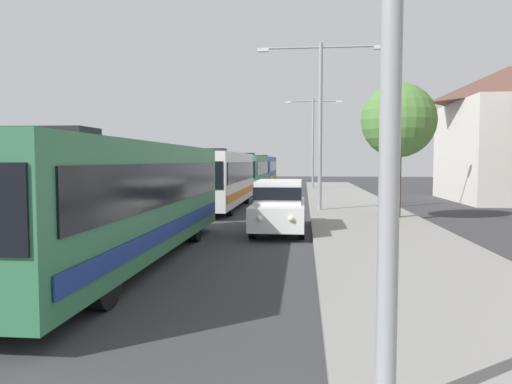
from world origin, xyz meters
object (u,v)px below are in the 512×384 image
(bus_fourth_in_line, at_px, (262,169))
(white_suv, at_px, (279,204))
(bus_lead, at_px, (123,197))
(roadside_tree, at_px, (398,121))
(bus_second_in_line, at_px, (220,178))
(streetlamp_mid, at_px, (320,108))
(bus_middle, at_px, (248,172))
(streetlamp_far, at_px, (313,134))

(bus_fourth_in_line, relative_size, white_suv, 2.35)
(bus_lead, bearing_deg, bus_fourth_in_line, 90.00)
(bus_lead, relative_size, roadside_tree, 2.11)
(bus_second_in_line, height_order, bus_fourth_in_line, same)
(bus_second_in_line, bearing_deg, streetlamp_mid, -15.18)
(bus_fourth_in_line, xyz_separation_m, streetlamp_mid, (5.40, -27.92, 3.57))
(bus_middle, xyz_separation_m, streetlamp_mid, (5.40, -14.68, 3.57))
(bus_second_in_line, bearing_deg, roadside_tree, -27.42)
(streetlamp_mid, distance_m, roadside_tree, 4.55)
(bus_lead, relative_size, streetlamp_far, 1.52)
(bus_second_in_line, distance_m, streetlamp_far, 19.52)
(bus_lead, bearing_deg, streetlamp_mid, 67.01)
(bus_fourth_in_line, distance_m, white_suv, 35.03)
(streetlamp_mid, xyz_separation_m, roadside_tree, (3.26, -3.03, -0.91))
(white_suv, relative_size, streetlamp_far, 0.62)
(streetlamp_mid, bearing_deg, bus_fourth_in_line, 100.94)
(bus_lead, bearing_deg, streetlamp_far, 80.61)
(white_suv, xyz_separation_m, streetlamp_far, (1.70, 26.82, 4.03))
(bus_second_in_line, relative_size, white_suv, 2.25)
(roadside_tree, bearing_deg, streetlamp_mid, 137.14)
(bus_fourth_in_line, relative_size, roadside_tree, 2.03)
(white_suv, bearing_deg, streetlamp_mid, 76.17)
(streetlamp_far, xyz_separation_m, roadside_tree, (3.26, -22.94, -0.71))
(white_suv, bearing_deg, bus_fourth_in_line, 96.06)
(bus_second_in_line, distance_m, bus_fourth_in_line, 26.46)
(bus_middle, distance_m, white_suv, 21.91)
(bus_second_in_line, distance_m, bus_middle, 13.21)
(bus_fourth_in_line, height_order, white_suv, bus_fourth_in_line)
(bus_second_in_line, height_order, streetlamp_mid, streetlamp_mid)
(bus_second_in_line, relative_size, bus_fourth_in_line, 0.96)
(bus_fourth_in_line, relative_size, streetlamp_mid, 1.42)
(streetlamp_mid, height_order, streetlamp_far, streetlamp_mid)
(bus_middle, relative_size, streetlamp_mid, 1.32)
(roadside_tree, bearing_deg, bus_lead, -131.78)
(streetlamp_far, relative_size, roadside_tree, 1.38)
(bus_lead, relative_size, white_suv, 2.44)
(white_suv, distance_m, roadside_tree, 7.12)
(bus_middle, distance_m, streetlamp_mid, 16.04)
(bus_middle, distance_m, streetlamp_far, 8.24)
(bus_second_in_line, bearing_deg, streetlamp_far, 73.69)
(streetlamp_mid, bearing_deg, bus_lead, -112.99)
(streetlamp_mid, relative_size, roadside_tree, 1.42)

